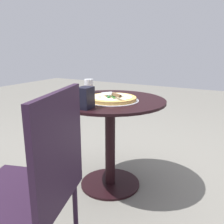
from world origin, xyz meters
TOP-DOWN VIEW (x-y plane):
  - ground_plane at (0.00, 0.00)m, footprint 10.00×10.00m
  - patio_table at (0.00, 0.00)m, footprint 0.80×0.80m
  - pizza_on_tray at (0.03, 0.03)m, footprint 0.38×0.38m
  - pizza_server at (0.06, 0.06)m, footprint 0.16×0.20m
  - drinking_cup at (-0.15, -0.29)m, footprint 0.07×0.07m
  - napkin_dispenser at (0.30, 0.00)m, footprint 0.11×0.08m
  - patio_chair_far at (0.89, 0.16)m, footprint 0.52×0.52m

SIDE VIEW (x-z plane):
  - ground_plane at x=0.00m, z-range 0.00..0.00m
  - patio_table at x=0.00m, z-range 0.14..0.82m
  - patio_chair_far at x=0.89m, z-range 0.08..0.97m
  - pizza_on_tray at x=0.03m, z-range 0.67..0.72m
  - pizza_server at x=0.06m, z-range 0.73..0.75m
  - drinking_cup at x=-0.15m, z-range 0.68..0.79m
  - napkin_dispenser at x=0.30m, z-range 0.68..0.82m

